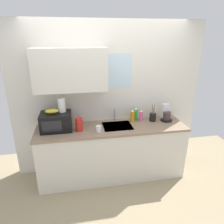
{
  "coord_description": "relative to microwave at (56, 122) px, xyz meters",
  "views": [
    {
      "loc": [
        -0.53,
        -2.92,
        2.25
      ],
      "look_at": [
        0.0,
        0.0,
        1.15
      ],
      "focal_mm": 32.9,
      "sensor_mm": 36.0,
      "label": 1
    }
  ],
  "objects": [
    {
      "name": "kitchen_wall_assembly",
      "position": [
        0.73,
        0.26,
        0.33
      ],
      "size": [
        3.14,
        0.42,
        2.5
      ],
      "color": "silver",
      "rests_on": "ground"
    },
    {
      "name": "cereal_canister",
      "position": [
        0.34,
        -0.1,
        -0.03
      ],
      "size": [
        0.1,
        0.1,
        0.21
      ],
      "primitive_type": "cylinder",
      "color": "red",
      "rests_on": "counter_unit"
    },
    {
      "name": "coffee_maker",
      "position": [
        1.8,
        0.06,
        -0.03
      ],
      "size": [
        0.19,
        0.21,
        0.28
      ],
      "color": "black",
      "rests_on": "counter_unit"
    },
    {
      "name": "dish_soap_bottle_pink",
      "position": [
        1.37,
        0.11,
        -0.04
      ],
      "size": [
        0.06,
        0.06,
        0.2
      ],
      "color": "#E55999",
      "rests_on": "counter_unit"
    },
    {
      "name": "dish_soap_bottle_green",
      "position": [
        1.3,
        0.16,
        -0.03
      ],
      "size": [
        0.06,
        0.06,
        0.23
      ],
      "color": "green",
      "rests_on": "counter_unit"
    },
    {
      "name": "utensil_crock",
      "position": [
        1.57,
        0.07,
        -0.06
      ],
      "size": [
        0.11,
        0.11,
        0.29
      ],
      "color": "black",
      "rests_on": "counter_unit"
    },
    {
      "name": "sink_faucet",
      "position": [
        0.94,
        0.19,
        -0.02
      ],
      "size": [
        0.03,
        0.03,
        0.22
      ],
      "primitive_type": "cylinder",
      "color": "#B2B5BA",
      "rests_on": "counter_unit"
    },
    {
      "name": "dish_soap_bottle_orange",
      "position": [
        1.22,
        0.1,
        -0.03
      ],
      "size": [
        0.07,
        0.07,
        0.22
      ],
      "color": "orange",
      "rests_on": "counter_unit"
    },
    {
      "name": "paper_towel_roll",
      "position": [
        0.1,
        0.05,
        0.24
      ],
      "size": [
        0.11,
        0.11,
        0.22
      ],
      "primitive_type": "cylinder",
      "color": "white",
      "rests_on": "microwave"
    },
    {
      "name": "banana_bunch",
      "position": [
        -0.05,
        0.0,
        0.17
      ],
      "size": [
        0.2,
        0.11,
        0.07
      ],
      "primitive_type": "ellipsoid",
      "color": "gold",
      "rests_on": "microwave"
    },
    {
      "name": "mug_white",
      "position": [
        0.62,
        -0.19,
        -0.09
      ],
      "size": [
        0.08,
        0.08,
        0.09
      ],
      "primitive_type": "cylinder",
      "color": "white",
      "rests_on": "counter_unit"
    },
    {
      "name": "counter_unit",
      "position": [
        0.85,
        -0.05,
        -0.58
      ],
      "size": [
        2.37,
        0.63,
        0.9
      ],
      "color": "silver",
      "rests_on": "ground"
    },
    {
      "name": "microwave",
      "position": [
        0.0,
        0.0,
        0.0
      ],
      "size": [
        0.46,
        0.35,
        0.27
      ],
      "color": "black",
      "rests_on": "counter_unit"
    }
  ]
}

